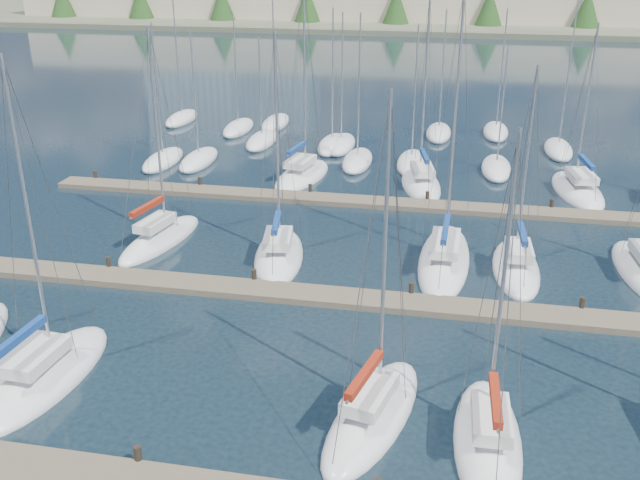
% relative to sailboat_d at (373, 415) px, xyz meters
% --- Properties ---
extents(ground, '(400.00, 400.00, 0.00)m').
position_rel_sailboat_d_xyz_m(ground, '(-3.35, 53.00, -0.19)').
color(ground, '#192832').
rests_on(ground, ground).
extents(dock_mid, '(44.00, 1.93, 1.10)m').
position_rel_sailboat_d_xyz_m(dock_mid, '(-3.35, 9.02, -0.03)').
color(dock_mid, '#6B5E4C').
rests_on(dock_mid, ground).
extents(dock_far, '(44.00, 1.93, 1.10)m').
position_rel_sailboat_d_xyz_m(dock_far, '(-3.35, 23.02, -0.03)').
color(dock_far, '#6B5E4C').
rests_on(dock_far, ground).
extents(sailboat_d, '(4.16, 8.09, 12.80)m').
position_rel_sailboat_d_xyz_m(sailboat_d, '(0.00, 0.00, 0.00)').
color(sailboat_d, white).
rests_on(sailboat_d, ground).
extents(sailboat_l, '(2.65, 7.48, 11.45)m').
position_rel_sailboat_d_xyz_m(sailboat_l, '(5.90, 14.20, -0.01)').
color(sailboat_l, white).
rests_on(sailboat_l, ground).
extents(sailboat_j, '(3.86, 7.94, 12.91)m').
position_rel_sailboat_d_xyz_m(sailboat_j, '(-6.90, 13.28, -0.00)').
color(sailboat_j, white).
rests_on(sailboat_j, ground).
extents(sailboat_p, '(4.09, 8.29, 13.50)m').
position_rel_sailboat_d_xyz_m(sailboat_p, '(0.01, 27.55, -0.00)').
color(sailboat_p, white).
rests_on(sailboat_p, ground).
extents(sailboat_e, '(2.56, 7.39, 11.89)m').
position_rel_sailboat_d_xyz_m(sailboat_e, '(4.12, -0.64, -0.00)').
color(sailboat_e, white).
rests_on(sailboat_e, ground).
extents(sailboat_i, '(3.54, 8.06, 12.89)m').
position_rel_sailboat_d_xyz_m(sailboat_i, '(-14.28, 14.23, 0.01)').
color(sailboat_i, white).
rests_on(sailboat_i, ground).
extents(sailboat_k, '(3.01, 10.18, 15.09)m').
position_rel_sailboat_d_xyz_m(sailboat_k, '(2.10, 14.49, -0.00)').
color(sailboat_k, white).
rests_on(sailboat_k, ground).
extents(sailboat_c, '(3.54, 8.26, 13.49)m').
position_rel_sailboat_d_xyz_m(sailboat_c, '(-13.26, 0.01, -0.01)').
color(sailboat_c, white).
rests_on(sailboat_c, ground).
extents(sailboat_q, '(4.02, 8.67, 12.13)m').
position_rel_sailboat_d_xyz_m(sailboat_q, '(10.85, 28.20, -0.02)').
color(sailboat_q, white).
rests_on(sailboat_q, ground).
extents(sailboat_o, '(4.15, 8.28, 14.78)m').
position_rel_sailboat_d_xyz_m(sailboat_o, '(-8.78, 27.76, 0.00)').
color(sailboat_o, white).
rests_on(sailboat_o, ground).
extents(distant_boats, '(36.93, 20.75, 13.30)m').
position_rel_sailboat_d_xyz_m(distant_boats, '(-7.69, 36.77, 0.11)').
color(distant_boats, '#9EA0A5').
rests_on(distant_boats, ground).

